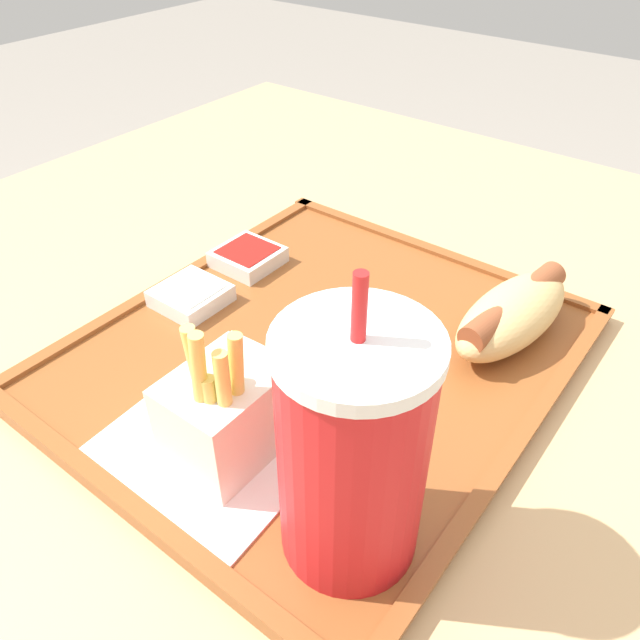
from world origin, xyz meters
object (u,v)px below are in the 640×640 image
object	(u,v)px
fries_carton	(225,414)
sauce_cup_mayo	(191,295)
soda_cup	(353,451)
sauce_cup_ketchup	(248,256)
hot_dog_far	(513,313)

from	to	relation	value
fries_carton	sauce_cup_mayo	world-z (taller)	fries_carton
soda_cup	sauce_cup_ketchup	distance (m)	0.32
hot_dog_far	fries_carton	xyz separation A→B (m)	(0.23, -0.10, 0.01)
hot_dog_far	fries_carton	distance (m)	0.25
soda_cup	fries_carton	distance (m)	0.11
soda_cup	sauce_cup_mayo	size ratio (longest dim) A/B	3.30
sauce_cup_ketchup	sauce_cup_mayo	bearing A→B (deg)	2.97
hot_dog_far	sauce_cup_mayo	distance (m)	0.27
fries_carton	sauce_cup_mayo	distance (m)	0.18
hot_dog_far	fries_carton	world-z (taller)	fries_carton
fries_carton	sauce_cup_mayo	xyz separation A→B (m)	(-0.10, -0.14, -0.03)
fries_carton	sauce_cup_mayo	size ratio (longest dim) A/B	2.03
hot_dog_far	sauce_cup_mayo	size ratio (longest dim) A/B	2.57
sauce_cup_mayo	soda_cup	bearing A→B (deg)	66.75
soda_cup	hot_dog_far	distance (m)	0.24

